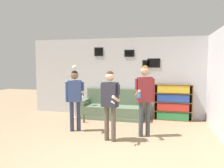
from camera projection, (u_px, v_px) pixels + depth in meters
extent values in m
plane|color=#937A5B|center=(98.00, 164.00, 3.97)|extent=(20.00, 20.00, 0.00)
cube|color=silver|center=(131.00, 77.00, 7.52)|extent=(7.30, 0.06, 2.70)
cube|color=black|center=(146.00, 65.00, 7.32)|extent=(0.22, 0.02, 0.32)
cube|color=beige|center=(146.00, 65.00, 7.32)|extent=(0.18, 0.01, 0.28)
cube|color=black|center=(154.00, 63.00, 7.26)|extent=(0.42, 0.02, 0.30)
cube|color=#B2B2BC|center=(154.00, 63.00, 7.25)|extent=(0.38, 0.01, 0.26)
cube|color=black|center=(99.00, 52.00, 7.67)|extent=(0.32, 0.02, 0.30)
cube|color=#B2B2BC|center=(99.00, 52.00, 7.66)|extent=(0.28, 0.01, 0.26)
cube|color=black|center=(129.00, 53.00, 7.42)|extent=(0.34, 0.02, 0.23)
cube|color=#B2B2BC|center=(129.00, 53.00, 7.41)|extent=(0.30, 0.01, 0.19)
cube|color=silver|center=(224.00, 84.00, 5.09)|extent=(0.06, 6.17, 2.70)
cube|color=#5B7056|center=(113.00, 117.00, 7.31)|extent=(2.06, 0.80, 0.10)
cube|color=#5B7056|center=(113.00, 111.00, 7.29)|extent=(2.00, 0.74, 0.32)
cube|color=#5B7056|center=(115.00, 96.00, 7.57)|extent=(2.00, 0.14, 0.54)
cube|color=#5B7056|center=(86.00, 102.00, 7.49)|extent=(0.12, 0.74, 0.18)
cube|color=#5B7056|center=(142.00, 104.00, 7.04)|extent=(0.12, 0.74, 0.18)
cube|color=brown|center=(154.00, 101.00, 7.19)|extent=(0.02, 0.30, 1.16)
cube|color=brown|center=(192.00, 103.00, 6.91)|extent=(0.02, 0.30, 1.16)
cube|color=brown|center=(173.00, 101.00, 7.19)|extent=(1.19, 0.01, 1.16)
cube|color=brown|center=(172.00, 119.00, 7.10)|extent=(1.15, 0.30, 0.02)
cube|color=brown|center=(173.00, 85.00, 7.00)|extent=(1.15, 0.30, 0.02)
cube|color=brown|center=(173.00, 111.00, 7.07)|extent=(1.15, 0.30, 0.02)
cube|color=brown|center=(173.00, 102.00, 7.05)|extent=(1.15, 0.30, 0.02)
cube|color=brown|center=(173.00, 93.00, 7.02)|extent=(1.15, 0.30, 0.02)
cube|color=#338447|center=(172.00, 116.00, 7.08)|extent=(0.98, 0.26, 0.24)
cube|color=red|center=(173.00, 107.00, 7.05)|extent=(0.98, 0.26, 0.24)
cube|color=#2847A3|center=(173.00, 98.00, 7.03)|extent=(0.98, 0.26, 0.24)
cube|color=gold|center=(173.00, 89.00, 7.00)|extent=(0.98, 0.26, 0.24)
cylinder|color=#ADA89E|center=(75.00, 118.00, 7.32)|extent=(0.28, 0.28, 0.03)
cylinder|color=#ADA89E|center=(75.00, 94.00, 7.25)|extent=(0.03, 0.03, 1.59)
sphere|color=white|center=(75.00, 68.00, 7.17)|extent=(0.17, 0.17, 0.17)
cylinder|color=#2D334C|center=(72.00, 116.00, 5.88)|extent=(0.11, 0.11, 0.81)
cylinder|color=#2D334C|center=(79.00, 116.00, 5.90)|extent=(0.11, 0.11, 0.81)
cube|color=#384C84|center=(75.00, 91.00, 5.83)|extent=(0.41, 0.31, 0.57)
sphere|color=brown|center=(75.00, 75.00, 5.79)|extent=(0.21, 0.21, 0.21)
sphere|color=black|center=(75.00, 74.00, 5.79)|extent=(0.18, 0.18, 0.18)
cylinder|color=#384C84|center=(83.00, 86.00, 5.84)|extent=(0.07, 0.07, 0.24)
cylinder|color=brown|center=(83.00, 94.00, 5.72)|extent=(0.15, 0.30, 0.18)
cylinder|color=white|center=(83.00, 97.00, 5.59)|extent=(0.08, 0.14, 0.09)
cylinder|color=#384C84|center=(67.00, 92.00, 5.81)|extent=(0.07, 0.07, 0.54)
cylinder|color=brown|center=(107.00, 123.00, 5.17)|extent=(0.11, 0.11, 0.81)
cylinder|color=brown|center=(113.00, 124.00, 5.09)|extent=(0.11, 0.11, 0.81)
cube|color=#282833|center=(110.00, 95.00, 5.07)|extent=(0.40, 0.28, 0.58)
sphere|color=#D1A889|center=(110.00, 76.00, 5.03)|extent=(0.21, 0.21, 0.21)
sphere|color=#382314|center=(110.00, 75.00, 5.02)|extent=(0.18, 0.18, 0.18)
cylinder|color=#282833|center=(118.00, 90.00, 4.96)|extent=(0.07, 0.07, 0.24)
cylinder|color=#D1A889|center=(116.00, 99.00, 4.85)|extent=(0.13, 0.30, 0.18)
cylinder|color=white|center=(113.00, 102.00, 4.74)|extent=(0.07, 0.15, 0.09)
cylinder|color=#282833|center=(102.00, 95.00, 5.17)|extent=(0.07, 0.07, 0.54)
cylinder|color=#3D4247|center=(141.00, 119.00, 5.43)|extent=(0.11, 0.11, 0.87)
cylinder|color=#3D4247|center=(148.00, 119.00, 5.45)|extent=(0.11, 0.11, 0.87)
cube|color=maroon|center=(145.00, 90.00, 5.38)|extent=(0.41, 0.31, 0.62)
sphere|color=tan|center=(145.00, 71.00, 5.33)|extent=(0.23, 0.23, 0.23)
sphere|color=brown|center=(145.00, 69.00, 5.33)|extent=(0.19, 0.19, 0.19)
cylinder|color=maroon|center=(153.00, 90.00, 5.40)|extent=(0.07, 0.07, 0.58)
cylinder|color=maroon|center=(136.00, 84.00, 5.34)|extent=(0.07, 0.07, 0.26)
cylinder|color=tan|center=(138.00, 93.00, 5.21)|extent=(0.17, 0.32, 0.19)
cylinder|color=blue|center=(139.00, 96.00, 5.07)|extent=(0.08, 0.08, 0.10)
cylinder|color=brown|center=(84.00, 120.00, 6.77)|extent=(0.06, 0.06, 0.19)
cylinder|color=brown|center=(84.00, 115.00, 6.76)|extent=(0.03, 0.03, 0.08)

